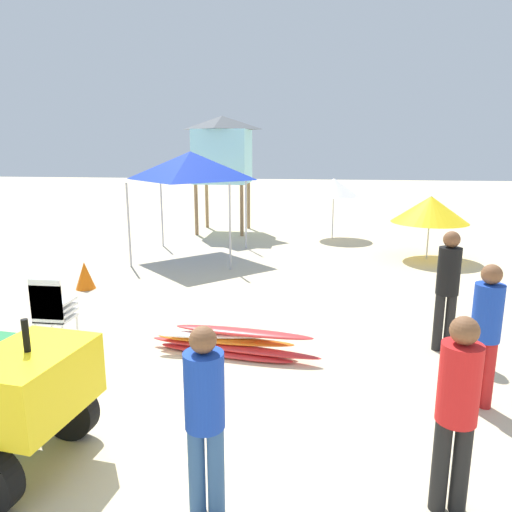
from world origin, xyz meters
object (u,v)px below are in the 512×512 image
beach_umbrella_mid (334,187)px  lifeguard_near_right (457,403)px  lifeguard_far_right (205,410)px  traffic_cone_far (85,275)px  surfboard_pile (231,342)px  popup_canopy (191,166)px  lifeguard_near_left (486,327)px  beach_umbrella_left (430,209)px  lifeguard_near_center (448,283)px  stacked_plastic_chairs (51,307)px  lifeguard_tower (223,149)px

beach_umbrella_mid → lifeguard_near_right: bearing=-86.9°
lifeguard_far_right → traffic_cone_far: lifeguard_far_right is taller
surfboard_pile → popup_canopy: (-2.17, 6.12, 2.27)m
lifeguard_near_left → beach_umbrella_left: size_ratio=0.86×
beach_umbrella_left → beach_umbrella_mid: size_ratio=1.02×
lifeguard_near_right → beach_umbrella_mid: (-0.67, 12.22, 0.68)m
lifeguard_near_left → popup_canopy: (-5.29, 7.16, 1.47)m
surfboard_pile → traffic_cone_far: bearing=142.1°
lifeguard_near_center → surfboard_pile: bearing=-169.7°
stacked_plastic_chairs → traffic_cone_far: stacked_plastic_chairs is taller
beach_umbrella_left → lifeguard_near_right: bearing=-100.6°
lifeguard_tower → traffic_cone_far: 7.88m
surfboard_pile → lifeguard_near_center: size_ratio=1.44×
surfboard_pile → popup_canopy: bearing=109.6°
surfboard_pile → lifeguard_near_left: 3.38m
lifeguard_near_center → lifeguard_tower: bearing=118.6°
lifeguard_near_left → beach_umbrella_mid: bearing=97.8°
popup_canopy → lifeguard_tower: (0.05, 4.03, 0.39)m
beach_umbrella_mid → stacked_plastic_chairs: bearing=-114.4°
lifeguard_far_right → lifeguard_near_right: bearing=8.3°
beach_umbrella_left → beach_umbrella_mid: beach_umbrella_mid is taller
popup_canopy → beach_umbrella_left: bearing=4.9°
lifeguard_near_right → beach_umbrella_left: size_ratio=0.85×
lifeguard_near_left → traffic_cone_far: size_ratio=2.91×
popup_canopy → lifeguard_near_right: bearing=-63.1°
lifeguard_near_left → lifeguard_near_center: size_ratio=0.95×
lifeguard_far_right → beach_umbrella_mid: (1.31, 12.51, 0.73)m
lifeguard_near_center → lifeguard_near_right: size_ratio=1.05×
lifeguard_far_right → beach_umbrella_mid: beach_umbrella_mid is taller
stacked_plastic_chairs → traffic_cone_far: 3.17m
popup_canopy → lifeguard_near_center: bearing=-46.5°
surfboard_pile → lifeguard_near_right: (2.35, -2.78, 0.79)m
lifeguard_near_center → lifeguard_far_right: size_ratio=1.10×
lifeguard_tower → lifeguard_near_right: bearing=-70.9°
popup_canopy → beach_umbrella_left: size_ratio=1.42×
lifeguard_near_center → lifeguard_near_right: (-0.74, -3.35, -0.06)m
stacked_plastic_chairs → popup_canopy: 6.52m
popup_canopy → lifeguard_tower: 4.05m
stacked_plastic_chairs → beach_umbrella_mid: (4.33, 9.57, 1.01)m
stacked_plastic_chairs → traffic_cone_far: size_ratio=1.89×
lifeguard_near_left → lifeguard_far_right: bearing=-143.5°
beach_umbrella_mid → traffic_cone_far: beach_umbrella_mid is taller
lifeguard_far_right → popup_canopy: size_ratio=0.58×
beach_umbrella_mid → traffic_cone_far: bearing=-129.0°
lifeguard_near_center → popup_canopy: popup_canopy is taller
lifeguard_near_center → popup_canopy: size_ratio=0.64×
lifeguard_near_center → lifeguard_tower: lifeguard_tower is taller
lifeguard_near_right → traffic_cone_far: size_ratio=2.90×
lifeguard_near_left → lifeguard_near_right: size_ratio=1.00×
popup_canopy → beach_umbrella_left: 6.42m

